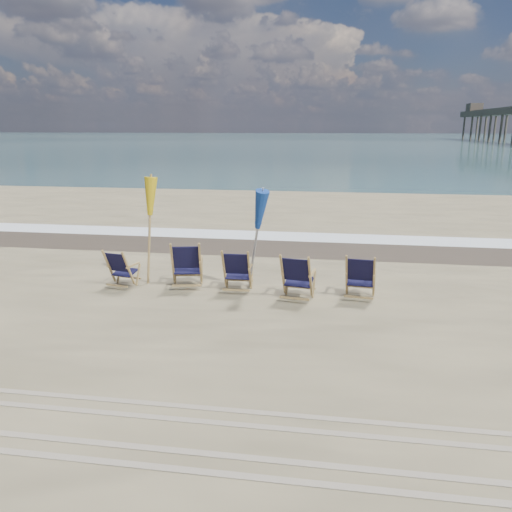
# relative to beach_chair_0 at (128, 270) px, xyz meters

# --- Properties ---
(ocean) EXTENTS (400.00, 400.00, 0.00)m
(ocean) POSITION_rel_beach_chair_0_xyz_m (2.87, 125.74, -0.45)
(ocean) COLOR #3A5C5F
(ocean) RESTS_ON ground
(surf_foam) EXTENTS (200.00, 1.40, 0.01)m
(surf_foam) POSITION_rel_beach_chair_0_xyz_m (2.87, 6.04, -0.45)
(surf_foam) COLOR silver
(surf_foam) RESTS_ON ground
(wet_sand_strip) EXTENTS (200.00, 2.60, 0.00)m
(wet_sand_strip) POSITION_rel_beach_chair_0_xyz_m (2.87, 4.54, -0.45)
(wet_sand_strip) COLOR #42362A
(wet_sand_strip) RESTS_ON ground
(tire_tracks) EXTENTS (80.00, 1.30, 0.01)m
(tire_tracks) POSITION_rel_beach_chair_0_xyz_m (2.87, -5.06, -0.45)
(tire_tracks) COLOR gray
(tire_tracks) RESTS_ON ground
(beach_chair_0) EXTENTS (0.70, 0.75, 0.91)m
(beach_chair_0) POSITION_rel_beach_chair_0_xyz_m (0.00, 0.00, 0.00)
(beach_chair_0) COLOR black
(beach_chair_0) RESTS_ON ground
(beach_chair_1) EXTENTS (0.84, 0.91, 1.09)m
(beach_chair_1) POSITION_rel_beach_chair_0_xyz_m (1.55, 0.33, 0.09)
(beach_chair_1) COLOR black
(beach_chair_1) RESTS_ON ground
(beach_chair_2) EXTENTS (0.65, 0.73, 0.99)m
(beach_chair_2) POSITION_rel_beach_chair_0_xyz_m (2.69, 0.15, 0.04)
(beach_chair_2) COLOR black
(beach_chair_2) RESTS_ON ground
(beach_chair_3) EXTENTS (0.77, 0.84, 1.04)m
(beach_chair_3) POSITION_rel_beach_chair_0_xyz_m (4.01, -0.26, 0.06)
(beach_chair_3) COLOR black
(beach_chair_3) RESTS_ON ground
(beach_chair_4) EXTENTS (0.72, 0.79, 1.00)m
(beach_chair_4) POSITION_rel_beach_chair_0_xyz_m (5.31, 0.03, 0.05)
(beach_chair_4) COLOR black
(beach_chair_4) RESTS_ON ground
(umbrella_yellow) EXTENTS (0.30, 0.30, 2.42)m
(umbrella_yellow) POSITION_rel_beach_chair_0_xyz_m (0.31, 0.58, 1.42)
(umbrella_yellow) COLOR #A28148
(umbrella_yellow) RESTS_ON ground
(umbrella_blue) EXTENTS (0.30, 0.30, 2.32)m
(umbrella_blue) POSITION_rel_beach_chair_0_xyz_m (2.78, 0.38, 1.33)
(umbrella_blue) COLOR #A5A5AD
(umbrella_blue) RESTS_ON ground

